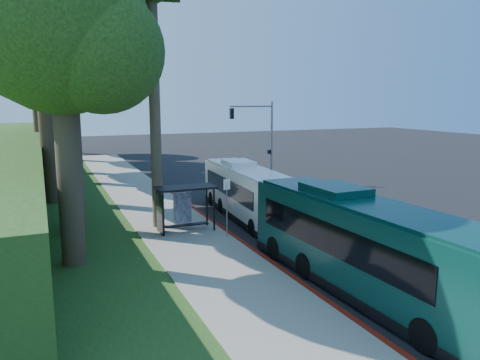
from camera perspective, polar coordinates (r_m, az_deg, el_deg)
name	(u,v)px	position (r m, az deg, el deg)	size (l,w,h in m)	color
ground	(275,209)	(31.18, 4.27, -3.55)	(140.00, 140.00, 0.00)	black
sidewalk	(167,219)	(28.63, -8.86, -4.73)	(4.50, 70.00, 0.12)	gray
red_curb	(227,232)	(25.63, -1.59, -6.34)	(0.25, 30.00, 0.13)	maroon
grass_verge	(63,210)	(32.71, -20.81, -3.49)	(8.00, 70.00, 0.06)	#234719
bus_shelter	(181,200)	(25.55, -7.26, -2.44)	(3.20, 1.51, 2.55)	black
stop_sign_pole	(227,200)	(24.09, -1.62, -2.44)	(0.35, 0.06, 3.17)	gray
traffic_signal_pole	(261,131)	(41.07, 2.61, 5.94)	(4.10, 0.30, 7.00)	gray
tree_0	(66,21)	(27.23, -20.48, 17.68)	(8.40, 8.00, 15.70)	#382B1E
tree_1	(42,14)	(35.32, -22.99, 18.08)	(10.50, 10.00, 18.26)	#382B1E
tree_2	(62,60)	(43.06, -20.86, 13.56)	(8.82, 8.40, 15.12)	#382B1E
tree_3	(35,49)	(51.11, -23.67, 14.39)	(10.08, 9.60, 17.28)	#382B1E
tree_4	(61,77)	(59.00, -21.04, 11.64)	(8.40, 8.00, 14.14)	#382B1E
tree_5	(66,86)	(67.01, -20.43, 10.73)	(7.35, 7.00, 12.86)	#382B1E
tree_6	(63,36)	(21.07, -20.79, 16.05)	(7.56, 7.20, 13.74)	#382B1E
white_bus	(248,192)	(28.50, 0.98, -1.44)	(3.08, 11.33, 3.34)	white
teal_bus	(366,245)	(18.15, 15.06, -7.67)	(3.09, 12.76, 3.78)	#09332D
pickup	(260,189)	(33.98, 2.44, -1.07)	(2.59, 5.62, 1.56)	silver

